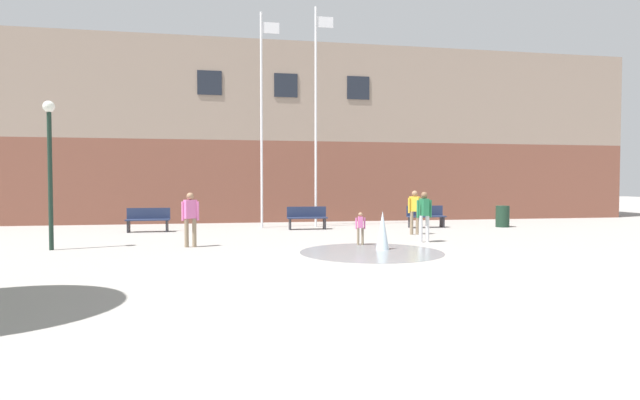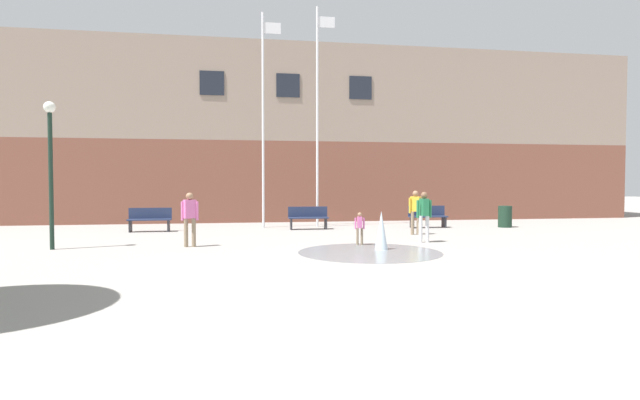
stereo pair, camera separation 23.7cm
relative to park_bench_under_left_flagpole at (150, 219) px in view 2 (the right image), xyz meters
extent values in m
plane|color=gray|center=(5.69, -10.91, -0.48)|extent=(100.00, 100.00, 0.00)
cube|color=brown|center=(5.69, 6.67, 1.45)|extent=(36.00, 6.00, 3.85)
cube|color=gray|center=(5.69, 6.67, 5.73)|extent=(36.00, 6.00, 4.71)
cube|color=#1E232D|center=(2.19, 3.65, 5.96)|extent=(1.10, 0.06, 1.10)
cube|color=#1E232D|center=(5.69, 3.65, 5.96)|extent=(1.10, 0.06, 1.10)
cube|color=#1E232D|center=(9.19, 3.65, 5.96)|extent=(1.10, 0.06, 1.10)
cylinder|color=gray|center=(6.84, -6.85, -0.48)|extent=(3.88, 3.88, 0.01)
cone|color=silver|center=(7.29, -6.40, 0.06)|extent=(0.37, 0.37, 1.09)
cube|color=#28282D|center=(-0.70, -0.06, -0.26)|extent=(0.06, 0.40, 0.44)
cube|color=#28282D|center=(0.70, -0.06, -0.26)|extent=(0.06, 0.40, 0.44)
cube|color=#232D4C|center=(0.00, -0.06, -0.01)|extent=(1.60, 0.44, 0.05)
cube|color=#232D4C|center=(0.00, 0.14, 0.22)|extent=(1.60, 0.04, 0.42)
cube|color=#28282D|center=(5.42, -0.11, -0.26)|extent=(0.06, 0.40, 0.44)
cube|color=#28282D|center=(6.82, -0.11, -0.26)|extent=(0.06, 0.40, 0.44)
cube|color=#232D4C|center=(6.12, -0.11, -0.01)|extent=(1.60, 0.44, 0.05)
cube|color=#232D4C|center=(6.12, 0.09, 0.22)|extent=(1.60, 0.04, 0.42)
cube|color=#28282D|center=(10.44, -0.19, -0.26)|extent=(0.06, 0.40, 0.44)
cube|color=#28282D|center=(11.84, -0.19, -0.26)|extent=(0.06, 0.40, 0.44)
cube|color=#232D4C|center=(11.14, -0.19, -0.01)|extent=(1.60, 0.44, 0.05)
cube|color=#232D4C|center=(11.14, 0.01, 0.22)|extent=(1.60, 0.04, 0.42)
cylinder|color=silver|center=(8.99, -4.98, -0.06)|extent=(0.12, 0.12, 0.84)
cylinder|color=silver|center=(9.21, -4.98, -0.06)|extent=(0.12, 0.12, 0.84)
cube|color=#237547|center=(9.10, -4.98, 0.63)|extent=(0.22, 0.35, 0.54)
sphere|color=brown|center=(9.10, -4.98, 1.01)|extent=(0.21, 0.21, 0.21)
cylinder|color=#237547|center=(8.89, -4.98, 0.58)|extent=(0.08, 0.08, 0.55)
cylinder|color=#237547|center=(9.31, -4.98, 0.58)|extent=(0.08, 0.08, 0.55)
cylinder|color=#89755B|center=(6.87, -5.30, -0.22)|extent=(0.07, 0.07, 0.52)
cylinder|color=#89755B|center=(7.01, -5.30, -0.22)|extent=(0.07, 0.07, 0.52)
cube|color=pink|center=(6.94, -5.30, 0.21)|extent=(0.14, 0.22, 0.33)
sphere|color=#997051|center=(6.94, -5.30, 0.44)|extent=(0.13, 0.13, 0.13)
cylinder|color=pink|center=(6.81, -5.30, 0.17)|extent=(0.05, 0.05, 0.34)
cylinder|color=pink|center=(7.07, -5.30, 0.17)|extent=(0.05, 0.05, 0.34)
cylinder|color=#89755B|center=(9.54, -2.72, -0.06)|extent=(0.12, 0.12, 0.84)
cylinder|color=#89755B|center=(9.76, -2.72, -0.06)|extent=(0.12, 0.12, 0.84)
cube|color=gold|center=(9.65, -2.72, 0.63)|extent=(0.39, 0.37, 0.54)
sphere|color=#997051|center=(9.65, -2.72, 1.01)|extent=(0.21, 0.21, 0.21)
cylinder|color=gold|center=(9.44, -2.72, 0.58)|extent=(0.08, 0.08, 0.55)
cylinder|color=gold|center=(9.86, -2.72, 0.58)|extent=(0.08, 0.08, 0.55)
cylinder|color=#89755B|center=(1.83, -4.91, -0.06)|extent=(0.12, 0.12, 0.84)
cylinder|color=#89755B|center=(2.05, -4.91, -0.06)|extent=(0.12, 0.12, 0.84)
cube|color=pink|center=(1.94, -4.91, 0.63)|extent=(0.39, 0.34, 0.54)
sphere|color=#997051|center=(1.94, -4.91, 1.01)|extent=(0.21, 0.21, 0.21)
cylinder|color=pink|center=(1.73, -4.91, 0.58)|extent=(0.08, 0.08, 0.55)
cylinder|color=pink|center=(2.15, -4.91, 0.58)|extent=(0.08, 0.08, 0.55)
cylinder|color=silver|center=(4.38, 1.04, 3.97)|extent=(0.10, 0.10, 8.90)
cube|color=silver|center=(4.78, 1.04, 7.79)|extent=(0.70, 0.02, 0.45)
cylinder|color=silver|center=(6.67, 1.04, 4.15)|extent=(0.10, 0.10, 9.26)
cube|color=silver|center=(7.07, 1.04, 8.16)|extent=(0.70, 0.02, 0.45)
cylinder|color=#192D23|center=(-1.83, -4.86, 1.43)|extent=(0.12, 0.12, 3.82)
sphere|color=white|center=(-1.83, -4.86, 3.50)|extent=(0.32, 0.32, 0.32)
cylinder|color=#193323|center=(14.42, -0.49, -0.03)|extent=(0.56, 0.56, 0.90)
camera|label=1|loc=(3.09, -19.81, 1.41)|focal=28.00mm
camera|label=2|loc=(3.32, -19.85, 1.41)|focal=28.00mm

